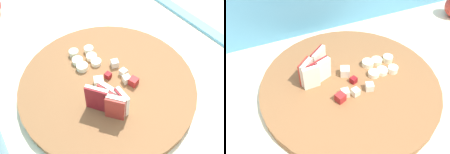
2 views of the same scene
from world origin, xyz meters
The scene contains 4 objects.
cutting_board centered at (0.13, 0.07, 0.90)m, with size 0.43×0.43×0.02m, color brown.
apple_wedge_fan centered at (0.05, 0.11, 0.95)m, with size 0.08×0.07×0.07m.
apple_dice_pile centered at (0.12, 0.05, 0.92)m, with size 0.10×0.10×0.02m.
banana_slice_rows centered at (0.22, 0.08, 0.92)m, with size 0.09×0.07×0.02m.
Camera 1 is at (-0.18, 0.26, 1.34)m, focal length 36.56 mm.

